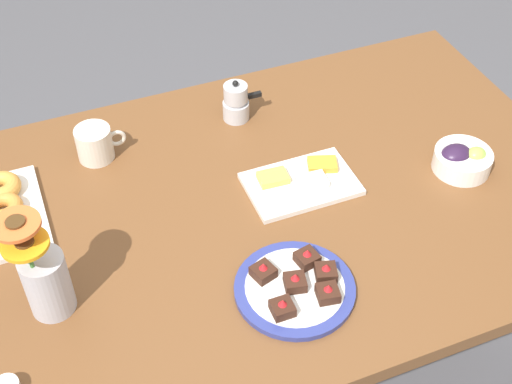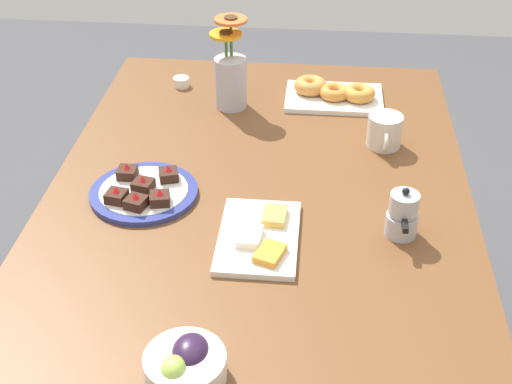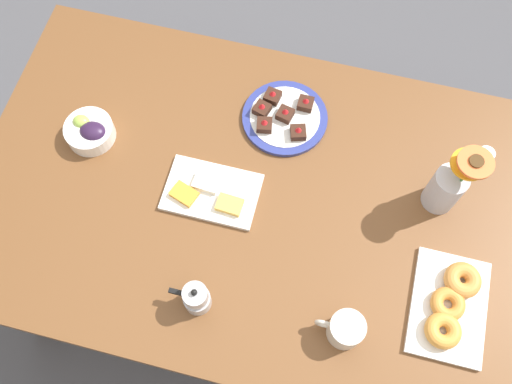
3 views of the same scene
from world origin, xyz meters
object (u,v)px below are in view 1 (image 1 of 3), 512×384
Objects in this scene: croissant_platter at (0,212)px; moka_pot at (236,103)px; coffee_mug at (95,143)px; flower_vase at (45,278)px; grape_bowl at (462,159)px; dessert_plate at (296,287)px; dining_table at (256,229)px; cheese_platter at (301,182)px.

croissant_platter is 0.65m from moka_pot.
coffee_mug is at bearing 27.66° from croissant_platter.
grape_bowl is at bearing 2.76° from flower_vase.
dessert_plate is at bearing -17.17° from flower_vase.
coffee_mug is (-0.31, 0.30, 0.13)m from dining_table.
grape_bowl is 0.59m from moka_pot.
dessert_plate reaches higher than cheese_platter.
flower_vase reaches higher than coffee_mug.
croissant_platter is at bearing 167.15° from grape_bowl.
dining_table is 6.34× the size of dessert_plate.
moka_pot reaches higher than croissant_platter.
grape_bowl is at bearing -7.85° from dining_table.
coffee_mug is 0.48× the size of flower_vase.
croissant_platter is 0.69m from dessert_plate.
dessert_plate is at bearing -93.92° from dining_table.
grape_bowl is 0.56m from dessert_plate.
croissant_platter is at bearing 167.32° from cheese_platter.
coffee_mug is at bearing 135.11° from dining_table.
flower_vase is 0.72m from moka_pot.
cheese_platter is 2.18× the size of moka_pot.
moka_pot is (-0.44, 0.39, 0.02)m from grape_bowl.
coffee_mug is 1.04× the size of moka_pot.
coffee_mug is 0.38m from moka_pot.
croissant_platter is at bearing 140.81° from dessert_plate.
coffee_mug is 0.64m from dessert_plate.
moka_pot is (0.63, 0.15, 0.03)m from croissant_platter.
dining_table is 0.45m from coffee_mug.
moka_pot reaches higher than grape_bowl.
grape_bowl is 1.18× the size of moka_pot.
cheese_platter is 1.00× the size of flower_vase.
coffee_mug is at bearing 116.75° from dessert_plate.
cheese_platter is at bearing 166.87° from grape_bowl.
croissant_platter is at bearing 102.27° from flower_vase.
moka_pot is (0.09, 0.59, 0.04)m from dessert_plate.
coffee_mug reaches higher than grape_bowl.
croissant_platter is (-0.68, 0.15, 0.01)m from cheese_platter.
dessert_plate is at bearing -116.58° from cheese_platter.
cheese_platter is at bearing 12.68° from flower_vase.
grape_bowl reaches higher than cheese_platter.
grape_bowl is at bearing -24.64° from coffee_mug.
dessert_plate is 2.12× the size of moka_pot.
croissant_platter is at bearing 162.73° from dining_table.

